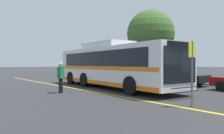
# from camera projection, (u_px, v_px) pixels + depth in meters

# --- Properties ---
(ground_plane) EXTENTS (220.00, 220.00, 0.00)m
(ground_plane) POSITION_uv_depth(u_px,v_px,m) (106.00, 86.00, 16.00)
(ground_plane) COLOR #2D2D30
(lane_strip_0) EXTENTS (31.31, 0.20, 0.01)m
(lane_strip_0) POSITION_uv_depth(u_px,v_px,m) (84.00, 90.00, 13.52)
(lane_strip_0) COLOR gold
(lane_strip_0) RESTS_ON ground_plane
(curb_strip) EXTENTS (39.31, 0.36, 0.15)m
(curb_strip) POSITION_uv_depth(u_px,v_px,m) (172.00, 82.00, 19.19)
(curb_strip) COLOR #99999E
(curb_strip) RESTS_ON ground_plane
(transit_bus) EXTENTS (11.77, 3.45, 3.13)m
(transit_bus) POSITION_uv_depth(u_px,v_px,m) (112.00, 65.00, 14.89)
(transit_bus) COLOR silver
(transit_bus) RESTS_ON ground_plane
(parked_car_0) EXTENTS (4.58, 2.01, 1.37)m
(parked_car_0) POSITION_uv_depth(u_px,v_px,m) (89.00, 72.00, 26.58)
(parked_car_0) COLOR silver
(parked_car_0) RESTS_ON ground_plane
(parked_car_1) EXTENTS (4.03, 1.80, 1.62)m
(parked_car_1) POSITION_uv_depth(u_px,v_px,m) (116.00, 72.00, 21.80)
(parked_car_1) COLOR black
(parked_car_1) RESTS_ON ground_plane
(parked_car_2) EXTENTS (4.76, 2.03, 1.29)m
(parked_car_2) POSITION_uv_depth(u_px,v_px,m) (176.00, 76.00, 16.83)
(parked_car_2) COLOR black
(parked_car_2) RESTS_ON ground_plane
(pedestrian_0) EXTENTS (0.42, 0.47, 1.71)m
(pedestrian_0) POSITION_uv_depth(u_px,v_px,m) (61.00, 76.00, 12.18)
(pedestrian_0) COLOR black
(pedestrian_0) RESTS_ON ground_plane
(bus_stop_sign) EXTENTS (0.07, 0.40, 2.49)m
(bus_stop_sign) POSITION_uv_depth(u_px,v_px,m) (192.00, 65.00, 8.22)
(bus_stop_sign) COLOR #59595E
(bus_stop_sign) RESTS_ON ground_plane
(tree_0) EXTENTS (5.13, 5.13, 7.51)m
(tree_0) POSITION_uv_depth(u_px,v_px,m) (151.00, 34.00, 23.69)
(tree_0) COLOR #513823
(tree_0) RESTS_ON ground_plane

